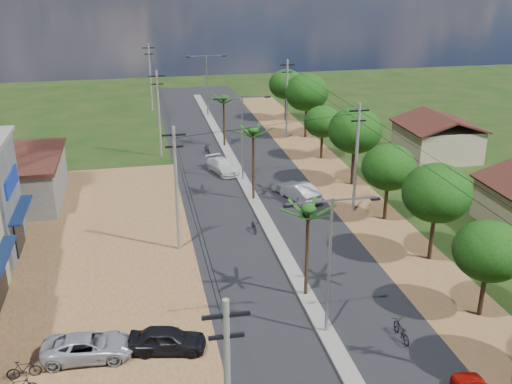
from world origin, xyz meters
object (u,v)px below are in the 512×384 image
car_silver_mid (298,192)px  moto_rider_east (401,331)px  car_white_far (223,166)px  car_parked_dark (167,340)px  car_parked_silver (88,347)px

car_silver_mid → moto_rider_east: size_ratio=2.42×
car_white_far → car_parked_dark: bearing=-122.2°
car_white_far → car_parked_dark: (-7.13, -27.38, 0.02)m
car_white_far → car_parked_dark: size_ratio=1.13×
car_white_far → car_parked_silver: size_ratio=0.97×
car_silver_mid → car_white_far: bearing=-76.5°
car_white_far → car_silver_mid: bearing=-75.0°
car_parked_dark → moto_rider_east: (12.43, -1.48, -0.18)m
car_silver_mid → moto_rider_east: 20.65m
car_white_far → car_parked_silver: (-11.14, -27.12, -0.01)m
car_parked_dark → car_parked_silver: bearing=97.4°
car_parked_dark → car_silver_mid: bearing=-21.8°
car_silver_mid → car_parked_silver: car_silver_mid is taller
car_parked_dark → car_white_far: bearing=-3.6°
moto_rider_east → car_parked_silver: bearing=-5.6°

